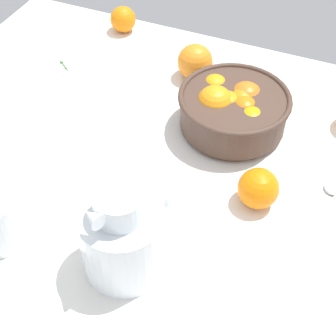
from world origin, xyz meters
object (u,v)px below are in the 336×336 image
Objects in this scene: juice_pitcher at (123,240)px; loose_orange_2 at (258,188)px; fruit_bowl at (233,109)px; loose_orange_1 at (123,19)px; loose_orange_3 at (195,62)px.

juice_pitcher reaches higher than loose_orange_2.
fruit_bowl is 3.47× the size of loose_orange_1.
loose_orange_3 is at bearing 127.40° from loose_orange_2.
juice_pitcher is 73.98cm from loose_orange_1.
fruit_bowl is at bearing 81.40° from juice_pitcher.
juice_pitcher is 2.23× the size of loose_orange_3.
juice_pitcher is 2.44× the size of loose_orange_2.
juice_pitcher is at bearing -98.60° from fruit_bowl.
loose_orange_3 is (-7.96, 54.23, -2.34)cm from juice_pitcher.
fruit_bowl is 2.79× the size of loose_orange_3.
fruit_bowl reaches higher than loose_orange_1.
loose_orange_1 is at bearing 138.39° from loose_orange_2.
loose_orange_2 is at bearing -52.60° from loose_orange_3.
fruit_bowl is at bearing 120.67° from loose_orange_2.
juice_pitcher is 54.86cm from loose_orange_3.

